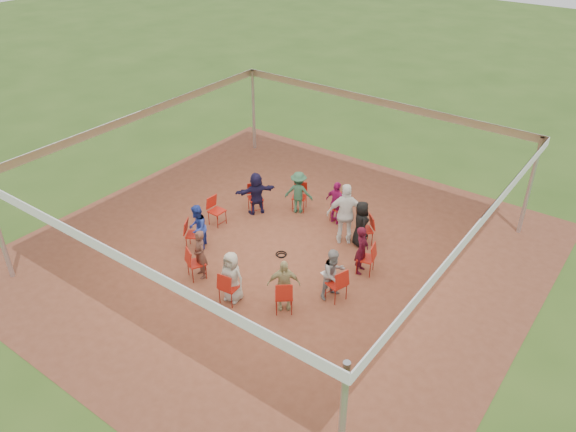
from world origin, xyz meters
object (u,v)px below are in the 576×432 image
Objects in this scene: person_seated_2 at (361,224)px; person_seated_8 at (232,277)px; chair_9 at (229,287)px; person_seated_9 at (284,285)px; standing_person at (346,214)px; laptop at (329,272)px; chair_2 at (364,230)px; person_seated_5 at (256,193)px; chair_1 at (366,258)px; chair_6 at (217,211)px; chair_0 at (336,284)px; chair_4 at (299,197)px; chair_10 at (284,296)px; person_seated_3 at (337,203)px; cable_coil at (281,255)px; person_seated_1 at (362,250)px; person_seated_0 at (334,274)px; chair_7 at (194,235)px; person_seated_7 at (200,254)px; person_seated_6 at (197,228)px; chair_5 at (255,198)px; chair_3 at (339,208)px; chair_8 at (196,263)px; person_seated_4 at (299,192)px.

person_seated_2 and person_seated_8 have the same top height.
person_seated_9 is at bearing 21.34° from chair_9.
standing_person is 4.82× the size of laptop.
person_seated_5 reaches higher than chair_2.
chair_6 is (-4.74, -0.53, 0.00)m from chair_1.
chair_0 is at bearing 149.55° from person_seated_2.
person_seated_5 is at bearing 21.34° from chair_4.
person_seated_3 is at bearing 66.12° from chair_10.
cable_coil is at bearing 87.82° from chair_9.
person_seated_0 is at bearing 163.64° from person_seated_1.
person_seated_1 is (4.28, 1.81, 0.23)m from chair_7.
person_seated_7 is (-3.23, -2.62, 0.00)m from person_seated_1.
person_seated_3 is at bearing 82.71° from cable_coil.
person_seated_6 is (0.44, -1.25, 0.23)m from chair_6.
person_seated_8 is at bearing 32.73° from person_seated_6.
person_seated_3 and person_seated_9 have the same top height.
chair_1 is at bearing 11.39° from person_seated_0.
chair_2 is 4.77m from chair_7.
chair_5 is at bearing 65.45° from chair_1.
chair_4 is at bearing 115.21° from person_seated_7.
chair_1 is at bearing 114.55° from chair_5.
chair_3 is 0.66× the size of person_seated_7.
chair_4 is at bearing 63.82° from laptop.
chair_6 is 1.00× the size of chair_9.
standing_person is 2.37m from laptop.
person_seated_2 reaches higher than cable_coil.
person_seated_0 is (3.10, -2.93, 0.23)m from chair_4.
chair_8 is 0.66× the size of person_seated_0.
chair_6 is 1.36m from chair_7.
person_seated_1 is at bearing 104.06° from standing_person.
person_seated_5 is (-3.40, 3.16, 0.23)m from chair_10.
person_seated_1 reaches higher than chair_2.
chair_10 is at bearing 30.45° from person_seated_7.
person_seated_1 is (0.70, 2.44, 0.23)m from chair_10.
person_seated_4 is (1.10, 0.74, 0.23)m from chair_5.
person_seated_0 is at bearing 21.34° from chair_10.
laptop is (2.90, -2.77, -0.04)m from person_seated_4.
chair_4 is 1.00× the size of chair_9.
chair_4 is at bearing 98.18° from chair_9.
person_seated_2 is 4.16m from person_seated_8.
person_seated_1 is 1.00× the size of person_seated_4.
chair_9 is 4.65m from person_seated_3.
person_seated_2 is (3.62, 2.92, 0.23)m from chair_7.
chair_7 is (-4.40, -1.84, 0.00)m from chair_1.
person_seated_9 is at bearing 129.64° from chair_2.
chair_6 is 0.66× the size of person_seated_4.
person_seated_0 is (4.16, -2.08, 0.23)m from chair_5.
person_seated_7 is at bearing 50.36° from chair_5.
standing_person reaches higher than chair_7.
person_seated_1 is at bearing 49.09° from person_seated_8.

